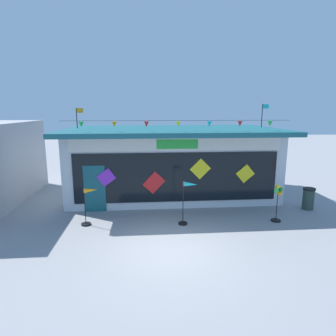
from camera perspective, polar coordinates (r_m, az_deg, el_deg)
The scene contains 6 objects.
ground_plane at distance 9.16m, azimuth 0.40°, elevation -16.24°, with size 80.00×80.00×0.00m, color gray.
kite_shop_building at distance 14.48m, azimuth 0.75°, elevation 1.44°, with size 10.14×5.87×4.57m.
wind_spinner_far_left at distance 11.08m, azimuth -15.60°, elevation -6.41°, with size 0.68×0.36×1.45m.
wind_spinner_left at distance 10.70m, azimuth 4.01°, elevation -5.46°, with size 0.72×0.35×1.66m.
wind_spinner_center_left at distance 11.76m, azimuth 21.17°, elevation -5.52°, with size 0.45×0.37×1.49m.
trash_bin at distance 13.90m, azimuth 26.31°, elevation -5.50°, with size 0.52×0.52×0.95m.
Camera 1 is at (-0.73, -8.07, 4.27)m, focal length 30.40 mm.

